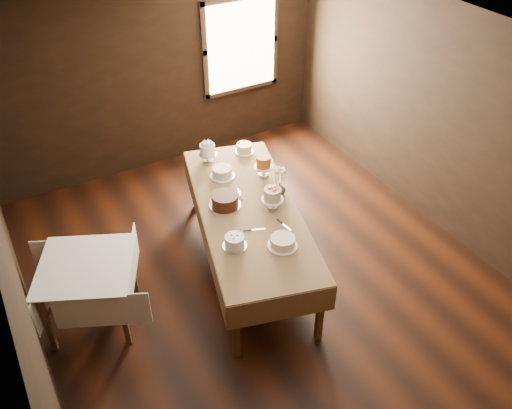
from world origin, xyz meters
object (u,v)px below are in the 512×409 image
object	(u,v)px
cake_chocolate	(225,200)
cake_server_b	(287,227)
flower_vase	(280,189)
cake_meringue	(208,153)
cake_server_d	(270,190)
cake_caramel	(264,167)
cake_speckled	(244,148)
cake_lattice	(222,173)
display_table	(248,213)
cake_server_a	(258,229)
side_table	(86,272)
cake_swirl	(235,242)
cake_server_c	(239,192)
cake_cream	(283,242)
cake_flowers	(272,199)

from	to	relation	value
cake_chocolate	cake_server_b	distance (m)	0.79
flower_vase	cake_meringue	bearing A→B (deg)	111.26
cake_chocolate	flower_vase	size ratio (longest dim) A/B	2.83
cake_chocolate	cake_server_d	world-z (taller)	cake_chocolate
cake_caramel	cake_server_b	distance (m)	1.04
cake_speckled	cake_chocolate	size ratio (longest dim) A/B	0.59
cake_caramel	flower_vase	bearing A→B (deg)	-95.10
cake_lattice	cake_server_d	distance (m)	0.65
cake_lattice	cake_server_d	bearing A→B (deg)	-56.51
display_table	cake_speckled	bearing A→B (deg)	63.65
cake_meringue	cake_server_a	world-z (taller)	cake_meringue
side_table	flower_vase	bearing A→B (deg)	-0.07
side_table	cake_chocolate	distance (m)	1.67
cake_speckled	cake_server_b	distance (m)	1.61
cake_meringue	flower_vase	xyz separation A→B (m)	(0.41, -1.06, -0.04)
cake_server_b	cake_swirl	bearing A→B (deg)	-97.83
cake_server_b	cake_server_d	size ratio (longest dim) A/B	1.00
cake_server_b	cake_meringue	bearing A→B (deg)	178.16
cake_server_a	flower_vase	distance (m)	0.69
cake_server_c	cake_cream	bearing A→B (deg)	-167.32
cake_server_a	cake_server_b	xyz separation A→B (m)	(0.28, -0.12, 0.00)
cake_swirl	cake_server_c	xyz separation A→B (m)	(0.49, 0.81, -0.06)
side_table	cake_server_a	size ratio (longest dim) A/B	5.17
cake_meringue	cake_chocolate	distance (m)	0.97
cake_chocolate	cake_flowers	xyz separation A→B (m)	(0.45, -0.29, 0.04)
cake_meringue	cake_speckled	xyz separation A→B (m)	(0.50, -0.04, -0.05)
cake_meringue	cake_swirl	world-z (taller)	cake_meringue
cake_flowers	cake_swirl	xyz separation A→B (m)	(-0.68, -0.38, -0.05)
cake_speckled	cake_lattice	world-z (taller)	cake_speckled
cake_flowers	cake_server_a	bearing A→B (deg)	-140.98
cake_flowers	cake_server_a	distance (m)	0.44
display_table	cake_meringue	bearing A→B (deg)	88.29
side_table	cake_flowers	bearing A→B (deg)	-4.67
cake_caramel	cake_server_a	size ratio (longest dim) A/B	1.14
cake_server_b	cake_server_a	bearing A→B (deg)	-119.91
cake_lattice	cake_cream	xyz separation A→B (m)	(-0.03, -1.45, -0.00)
flower_vase	cake_server_d	bearing A→B (deg)	115.90
side_table	cake_cream	world-z (taller)	cake_cream
cake_chocolate	side_table	bearing A→B (deg)	-175.85
cake_swirl	cake_server_c	distance (m)	0.95
display_table	cake_lattice	distance (m)	0.72
cake_speckled	cake_chocolate	bearing A→B (deg)	-129.28
cake_caramel	cake_cream	distance (m)	1.32
side_table	flower_vase	world-z (taller)	flower_vase
cake_flowers	cake_lattice	bearing A→B (deg)	104.66
cake_server_c	cake_chocolate	bearing A→B (deg)	134.36
flower_vase	cake_server_a	bearing A→B (deg)	-140.47
cake_speckled	cake_server_a	bearing A→B (deg)	-112.96
cake_swirl	cake_server_c	world-z (taller)	cake_swirl
cake_lattice	cake_server_a	world-z (taller)	cake_lattice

